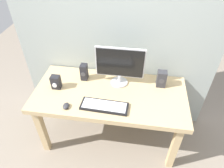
% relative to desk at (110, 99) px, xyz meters
% --- Properties ---
extents(ground_plane, '(6.00, 6.00, 0.00)m').
position_rel_desk_xyz_m(ground_plane, '(0.00, 0.00, -0.66)').
color(ground_plane, gray).
extents(wall_back, '(2.27, 0.04, 3.00)m').
position_rel_desk_xyz_m(wall_back, '(0.00, 0.42, 0.84)').
color(wall_back, '#9EA8A3').
rests_on(wall_back, ground_plane).
extents(desk, '(1.61, 0.76, 0.75)m').
position_rel_desk_xyz_m(desk, '(0.00, 0.00, 0.00)').
color(desk, tan).
rests_on(desk, ground_plane).
extents(monitor, '(0.52, 0.18, 0.44)m').
position_rel_desk_xyz_m(monitor, '(0.08, 0.18, 0.33)').
color(monitor, silver).
rests_on(monitor, desk).
extents(keyboard_primary, '(0.47, 0.18, 0.03)m').
position_rel_desk_xyz_m(keyboard_primary, '(-0.02, -0.22, 0.10)').
color(keyboard_primary, black).
rests_on(keyboard_primary, desk).
extents(mouse, '(0.07, 0.09, 0.04)m').
position_rel_desk_xyz_m(mouse, '(-0.39, -0.27, 0.11)').
color(mouse, '#333338').
rests_on(mouse, desk).
extents(speaker_right, '(0.10, 0.09, 0.19)m').
position_rel_desk_xyz_m(speaker_right, '(0.53, 0.19, 0.19)').
color(speaker_right, '#333338').
rests_on(speaker_right, desk).
extents(speaker_left, '(0.07, 0.09, 0.19)m').
position_rel_desk_xyz_m(speaker_left, '(-0.32, 0.19, 0.19)').
color(speaker_left, '#232328').
rests_on(speaker_left, desk).
extents(audio_controller, '(0.09, 0.09, 0.15)m').
position_rel_desk_xyz_m(audio_controller, '(-0.58, -0.01, 0.17)').
color(audio_controller, '#232328').
rests_on(audio_controller, desk).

